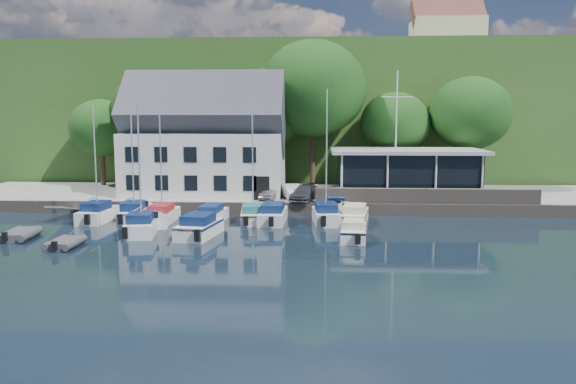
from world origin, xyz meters
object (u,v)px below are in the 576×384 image
club_pavilion (406,172)px  boat_r2_1 (139,166)px  harbor_building (206,146)px  car_blue (337,193)px  boat_r1_7 (354,213)px  car_dgrey (305,193)px  dinghy_0 (20,233)px  flagpole (396,136)px  boat_r2_2 (199,225)px  boat_r1_2 (161,165)px  dinghy_1 (65,242)px  boat_r1_4 (253,167)px  boat_r2_4 (353,230)px  boat_r1_1 (132,159)px  boat_r1_6 (327,160)px  boat_r1_0 (95,159)px  car_silver (271,192)px  boat_r1_3 (212,213)px  boat_r1_5 (273,213)px  car_white (291,191)px

club_pavilion → boat_r2_1: 23.78m
harbor_building → car_blue: size_ratio=4.05×
boat_r1_7 → boat_r2_1: 16.07m
car_dgrey → dinghy_0: 21.78m
car_dgrey → flagpole: size_ratio=0.41×
car_blue → harbor_building: bearing=167.9°
club_pavilion → boat_r2_2: (-15.72, -13.54, -2.26)m
boat_r1_2 → dinghy_1: size_ratio=2.96×
car_dgrey → boat_r1_4: boat_r1_4 is taller
boat_r2_4 → car_blue: bearing=98.5°
car_blue → boat_r2_1: bearing=-138.7°
boat_r1_1 → car_dgrey: bearing=14.2°
boat_r1_6 → dinghy_0: 21.69m
boat_r1_0 → boat_r1_4: boat_r1_0 is taller
boat_r1_2 → boat_r1_6: size_ratio=0.91×
boat_r2_4 → club_pavilion: bearing=73.2°
car_dgrey → boat_r1_4: bearing=-114.5°
car_silver → boat_r1_3: bearing=-114.1°
club_pavilion → boat_r1_5: club_pavilion is taller
boat_r1_3 → boat_r2_4: (10.40, -5.59, -0.01)m
boat_r2_1 → dinghy_1: (-3.57, -3.93, -4.37)m
car_white → boat_r1_1: boat_r1_1 is taller
car_silver → boat_r1_4: (-0.91, -5.18, 2.62)m
car_blue → boat_r2_1: (-13.56, -10.02, 3.11)m
boat_r2_2 → boat_r2_4: bearing=6.9°
boat_r1_3 → boat_r2_1: boat_r2_1 is taller
harbor_building → boat_r2_2: size_ratio=2.31×
boat_r1_3 → car_silver: bearing=58.8°
boat_r1_1 → boat_r1_2: size_ratio=1.09×
club_pavilion → dinghy_1: club_pavilion is taller
flagpole → boat_r1_5: (-9.83, -5.26, -5.61)m
car_white → dinghy_0: (-17.32, -12.31, -1.23)m
harbor_building → flagpole: 17.03m
car_silver → boat_r1_6: bearing=-36.4°
flagpole → dinghy_1: (-21.99, -14.10, -6.01)m
harbor_building → boat_r1_3: (2.15, -8.89, -4.66)m
car_white → flagpole: bearing=-20.1°
car_silver → flagpole: 11.49m
boat_r1_0 → car_blue: bearing=20.0°
car_white → boat_r1_4: boat_r1_4 is taller
car_blue → boat_r1_2: 14.72m
boat_r1_6 → car_dgrey: bearing=103.9°
car_blue → boat_r1_0: boat_r1_0 is taller
boat_r1_1 → dinghy_0: size_ratio=2.89×
boat_r1_1 → car_silver: bearing=21.6°
boat_r1_4 → boat_r2_2: boat_r1_4 is taller
boat_r1_1 → boat_r1_5: (10.66, 0.14, -4.02)m
dinghy_0 → boat_r2_1: bearing=7.6°
boat_r1_0 → boat_r1_2: bearing=4.0°
club_pavilion → boat_r1_6: boat_r1_6 is taller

